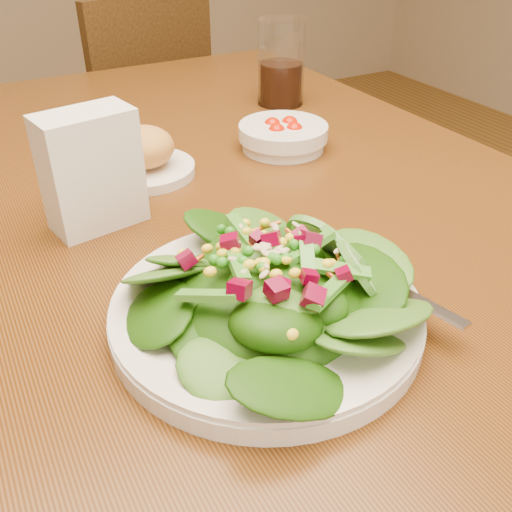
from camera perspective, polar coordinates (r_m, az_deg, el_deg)
name	(u,v)px	position (r m, az deg, el deg)	size (l,w,h in m)	color
dining_table	(229,257)	(0.84, -2.70, -0.08)	(0.90, 1.40, 0.75)	#5A3514
chair_far	(136,137)	(1.79, -11.88, 11.53)	(0.51, 0.51, 0.88)	#4B3012
salad_plate	(276,291)	(0.55, 1.97, -3.56)	(0.30, 0.30, 0.09)	silver
bread_plate	(144,156)	(0.85, -11.12, 9.79)	(0.14, 0.14, 0.07)	silver
tomato_bowl	(283,136)	(0.93, 2.72, 11.93)	(0.14, 0.14, 0.05)	silver
drinking_glass	(281,69)	(1.13, 2.52, 18.20)	(0.09, 0.09, 0.15)	silver
napkin_holder	(91,167)	(0.71, -16.18, 8.50)	(0.12, 0.08, 0.14)	white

